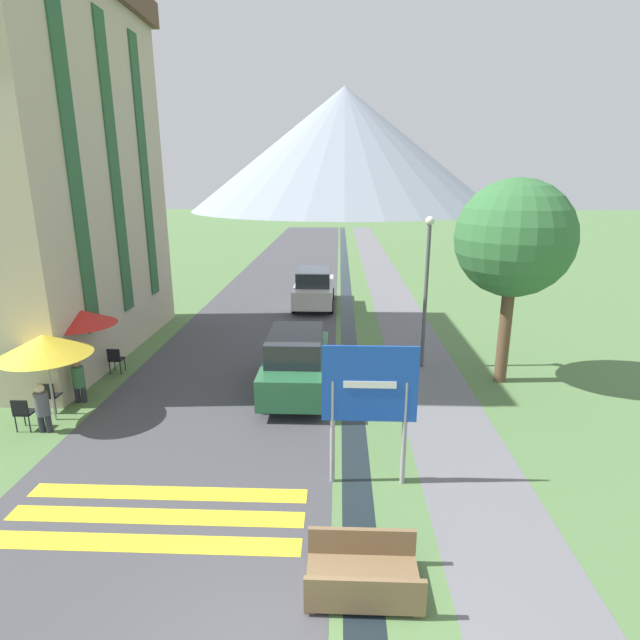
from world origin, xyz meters
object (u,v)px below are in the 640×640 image
at_px(footbridge, 363,576).
at_px(cafe_chair_near_right, 49,394).
at_px(streetlamp, 426,280).
at_px(tree_by_path, 514,239).
at_px(parked_car_near, 296,362).
at_px(cafe_chair_far_right, 96,357).
at_px(hotel_building, 26,155).
at_px(cafe_chair_nearest, 23,411).
at_px(cafe_umbrella_front_yellow, 44,345).
at_px(cafe_umbrella_middle_red, 80,317).
at_px(road_sign, 369,396).
at_px(cafe_chair_middle, 74,376).
at_px(cafe_chair_far_left, 115,358).
at_px(person_seated_far, 78,379).
at_px(person_seated_near, 42,406).
at_px(parked_car_far, 314,288).

bearing_deg(footbridge, cafe_chair_near_right, 144.85).
xyz_separation_m(streetlamp, tree_by_path, (2.20, -1.10, 1.40)).
xyz_separation_m(parked_car_near, cafe_chair_far_right, (-6.49, 1.24, -0.40)).
bearing_deg(cafe_chair_far_right, parked_car_near, -28.12).
distance_m(hotel_building, cafe_chair_far_right, 6.96).
bearing_deg(cafe_chair_nearest, tree_by_path, 11.58).
relative_size(cafe_umbrella_front_yellow, cafe_umbrella_middle_red, 0.97).
xyz_separation_m(road_sign, cafe_chair_middle, (-8.17, 4.12, -1.39)).
relative_size(cafe_chair_middle, cafe_chair_near_right, 1.00).
height_order(cafe_chair_nearest, cafe_chair_far_left, same).
distance_m(hotel_building, cafe_chair_near_right, 8.31).
bearing_deg(road_sign, person_seated_far, 155.56).
bearing_deg(cafe_chair_far_right, road_sign, -51.81).
relative_size(cafe_umbrella_middle_red, person_seated_near, 1.89).
bearing_deg(road_sign, streetlamp, 72.06).
height_order(footbridge, cafe_chair_near_right, cafe_chair_near_right).
xyz_separation_m(cafe_chair_nearest, person_seated_near, (0.52, -0.04, 0.18)).
bearing_deg(parked_car_far, cafe_chair_nearest, -116.85).
bearing_deg(parked_car_far, person_seated_far, -118.02).
bearing_deg(cafe_chair_far_right, cafe_umbrella_middle_red, -93.37).
bearing_deg(person_seated_far, cafe_umbrella_front_yellow, -97.61).
relative_size(hotel_building, streetlamp, 2.57).
height_order(parked_car_near, streetlamp, streetlamp).
height_order(footbridge, parked_car_near, parked_car_near).
relative_size(hotel_building, cafe_chair_middle, 14.68).
distance_m(parked_car_near, person_seated_far, 5.96).
bearing_deg(cafe_chair_middle, cafe_umbrella_middle_red, 94.28).
distance_m(road_sign, streetlamp, 7.00).
bearing_deg(hotel_building, parked_car_far, 37.07).
bearing_deg(cafe_chair_near_right, person_seated_near, -90.45).
distance_m(cafe_chair_nearest, cafe_chair_far_right, 3.87).
xyz_separation_m(cafe_chair_far_right, cafe_umbrella_front_yellow, (0.47, -3.27, 1.50)).
xyz_separation_m(parked_car_near, parked_car_far, (0.00, 10.08, 0.00)).
height_order(person_seated_near, tree_by_path, tree_by_path).
xyz_separation_m(hotel_building, road_sign, (10.80, -7.75, -4.77)).
height_order(cafe_chair_far_left, cafe_umbrella_middle_red, cafe_umbrella_middle_red).
bearing_deg(tree_by_path, parked_car_far, 124.13).
height_order(parked_car_far, cafe_chair_nearest, parked_car_far).
bearing_deg(parked_car_near, tree_by_path, 9.41).
relative_size(person_seated_far, tree_by_path, 0.21).
distance_m(parked_car_near, cafe_umbrella_front_yellow, 6.45).
bearing_deg(parked_car_far, cafe_umbrella_front_yellow, -116.46).
bearing_deg(cafe_umbrella_middle_red, cafe_chair_far_right, 103.89).
xyz_separation_m(cafe_chair_nearest, cafe_chair_far_right, (-0.06, 3.86, 0.00)).
relative_size(footbridge, person_seated_far, 1.36).
bearing_deg(cafe_chair_nearest, person_seated_far, 67.04).
xyz_separation_m(parked_car_far, tree_by_path, (6.14, -9.06, 3.39)).
bearing_deg(cafe_chair_far_left, tree_by_path, 10.02).
xyz_separation_m(cafe_chair_near_right, tree_by_path, (12.49, 2.64, 3.79)).
bearing_deg(cafe_umbrella_front_yellow, cafe_chair_far_right, 98.20).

